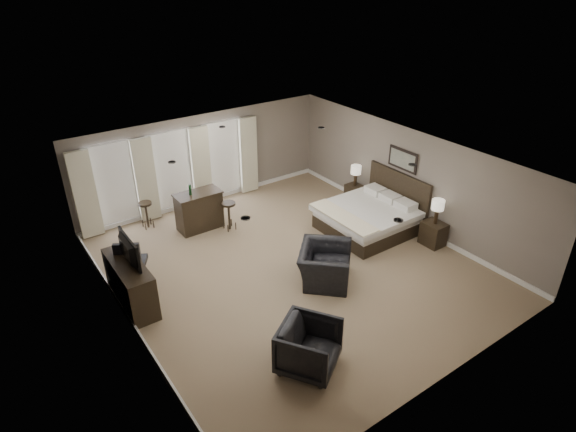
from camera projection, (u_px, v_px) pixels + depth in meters
room at (291, 218)px, 10.59m from camera, size 7.60×8.60×2.64m
window_bay at (174, 172)px, 13.08m from camera, size 5.25×0.20×2.30m
bed at (368, 207)px, 12.34m from camera, size 2.19×2.09×1.39m
nightstand_near at (433, 234)px, 11.94m from camera, size 0.45×0.55×0.60m
nightstand_far at (354, 194)px, 14.04m from camera, size 0.40×0.49×0.53m
lamp_near at (437, 212)px, 11.65m from camera, size 0.31×0.31×0.63m
lamp_far at (356, 176)px, 13.77m from camera, size 0.30×0.30×0.61m
wall_art at (403, 160)px, 12.41m from camera, size 0.04×0.96×0.56m
dresser at (131, 284)px, 9.80m from camera, size 0.55×1.69×0.98m
tv at (126, 261)px, 9.54m from camera, size 0.59×1.03×0.13m
armchair_near at (325, 259)px, 10.49m from camera, size 1.45×1.45×1.09m
armchair_far at (309, 345)px, 8.24m from camera, size 1.30×1.28×0.99m
bar_counter at (199, 211)px, 12.57m from camera, size 1.19×0.62×1.04m
bar_stool_left at (147, 215)px, 12.68m from camera, size 0.39×0.39×0.73m
bar_stool_right at (229, 216)px, 12.58m from camera, size 0.42×0.42×0.78m
desk_chair at (132, 262)px, 10.30m from camera, size 0.85×0.85×1.22m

